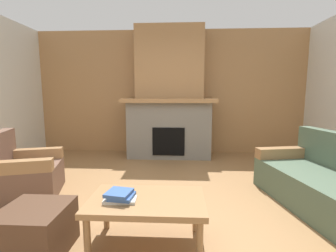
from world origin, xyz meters
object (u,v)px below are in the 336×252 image
object	(u,v)px
fireplace	(169,101)
couch	(333,186)
armchair	(24,173)
coffee_table	(147,204)
ottoman	(35,231)

from	to	relation	value
fireplace	couch	distance (m)	3.20
couch	armchair	bearing A→B (deg)	176.65
fireplace	coffee_table	size ratio (longest dim) A/B	2.70
couch	ottoman	size ratio (longest dim) A/B	3.71
couch	ottoman	world-z (taller)	couch
ottoman	armchair	bearing A→B (deg)	127.12
armchair	ottoman	xyz separation A→B (m)	(0.84, -1.11, -0.09)
ottoman	coffee_table	bearing A→B (deg)	9.80
coffee_table	ottoman	xyz separation A→B (m)	(-0.91, -0.16, -0.18)
armchair	coffee_table	distance (m)	2.00
couch	ottoman	xyz separation A→B (m)	(-2.93, -0.89, -0.09)
couch	coffee_table	size ratio (longest dim) A/B	1.93
fireplace	armchair	world-z (taller)	fireplace
armchair	coffee_table	size ratio (longest dim) A/B	0.95
couch	coffee_table	xyz separation A→B (m)	(-2.02, -0.73, 0.09)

